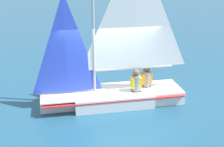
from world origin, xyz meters
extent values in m
plane|color=#235675|center=(0.00, 0.00, 0.00)|extent=(260.00, 260.00, 0.00)
cube|color=white|center=(0.00, 0.00, 0.21)|extent=(2.85, 2.67, 0.43)
cube|color=white|center=(1.39, 1.10, 0.21)|extent=(1.31, 1.26, 0.43)
cube|color=white|center=(-1.39, -1.10, 0.21)|extent=(1.57, 1.60, 0.43)
cube|color=red|center=(0.00, 0.00, 0.35)|extent=(4.39, 3.90, 0.05)
cube|color=silver|center=(0.98, 0.78, 0.45)|extent=(2.42, 2.30, 0.04)
cylinder|color=#B7B7BC|center=(0.45, 0.35, 2.78)|extent=(0.08, 0.08, 4.72)
cylinder|color=#B7B7BC|center=(-0.57, -0.45, 1.16)|extent=(2.07, 1.66, 0.07)
pyramid|color=white|center=(-0.57, -0.45, 3.10)|extent=(1.96, 1.57, 3.84)
pyramid|color=blue|center=(1.12, 0.88, 2.07)|extent=(1.24, 0.99, 3.08)
cube|color=black|center=(-1.85, -1.46, 0.15)|extent=(0.08, 0.07, 0.30)
cube|color=black|center=(-0.69, -0.35, 0.23)|extent=(0.37, 0.36, 0.45)
cylinder|color=gray|center=(-0.69, -0.35, 0.71)|extent=(0.42, 0.42, 0.50)
cube|color=yellow|center=(-0.69, -0.35, 0.73)|extent=(0.43, 0.41, 0.35)
sphere|color=brown|center=(-0.69, -0.35, 1.05)|extent=(0.22, 0.22, 0.22)
cube|color=black|center=(-0.84, -0.87, 0.23)|extent=(0.37, 0.36, 0.45)
cylinder|color=gray|center=(-0.84, -0.87, 0.71)|extent=(0.42, 0.42, 0.50)
cube|color=orange|center=(-0.84, -0.87, 0.73)|extent=(0.43, 0.41, 0.35)
sphere|color=brown|center=(-0.84, -0.87, 1.05)|extent=(0.22, 0.22, 0.22)
cylinder|color=black|center=(-0.84, -0.87, 1.14)|extent=(0.29, 0.29, 0.06)
camera|label=1|loc=(-4.27, 8.30, 4.50)|focal=50.00mm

